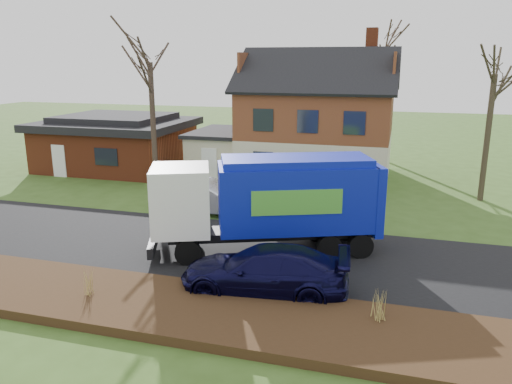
# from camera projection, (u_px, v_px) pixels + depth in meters

# --- Properties ---
(ground) EXTENTS (120.00, 120.00, 0.00)m
(ground) POSITION_uv_depth(u_px,v_px,m) (210.00, 248.00, 20.13)
(ground) COLOR #34511B
(ground) RESTS_ON ground
(road) EXTENTS (80.00, 7.00, 0.02)m
(road) POSITION_uv_depth(u_px,v_px,m) (210.00, 248.00, 20.12)
(road) COLOR black
(road) RESTS_ON ground
(mulch_verge) EXTENTS (80.00, 3.50, 0.30)m
(mulch_verge) POSITION_uv_depth(u_px,v_px,m) (147.00, 304.00, 15.16)
(mulch_verge) COLOR #302010
(mulch_verge) RESTS_ON ground
(main_house) EXTENTS (12.95, 8.95, 9.26)m
(main_house) POSITION_uv_depth(u_px,v_px,m) (310.00, 114.00, 31.62)
(main_house) COLOR beige
(main_house) RESTS_ON ground
(ranch_house) EXTENTS (9.80, 8.20, 3.70)m
(ranch_house) POSITION_uv_depth(u_px,v_px,m) (117.00, 142.00, 34.95)
(ranch_house) COLOR brown
(ranch_house) RESTS_ON ground
(garbage_truck) EXTENTS (9.06, 5.49, 3.78)m
(garbage_truck) POSITION_uv_depth(u_px,v_px,m) (271.00, 199.00, 19.19)
(garbage_truck) COLOR black
(garbage_truck) RESTS_ON ground
(silver_sedan) EXTENTS (5.06, 1.86, 1.65)m
(silver_sedan) POSITION_uv_depth(u_px,v_px,m) (206.00, 196.00, 24.62)
(silver_sedan) COLOR #B9BBC2
(silver_sedan) RESTS_ON ground
(navy_wagon) EXTENTS (5.62, 2.79, 1.57)m
(navy_wagon) POSITION_uv_depth(u_px,v_px,m) (264.00, 270.00, 16.02)
(navy_wagon) COLOR black
(navy_wagon) RESTS_ON ground
(tree_front_west) EXTENTS (3.38, 3.38, 10.06)m
(tree_front_west) POSITION_uv_depth(u_px,v_px,m) (149.00, 42.00, 27.32)
(tree_front_west) COLOR #3C2D24
(tree_front_west) RESTS_ON ground
(tree_front_east) EXTENTS (3.43, 3.43, 9.51)m
(tree_front_east) POSITION_uv_depth(u_px,v_px,m) (497.00, 52.00, 25.06)
(tree_front_east) COLOR #3C3224
(tree_front_east) RESTS_ON ground
(tree_back) EXTENTS (3.51, 3.51, 11.11)m
(tree_back) POSITION_uv_depth(u_px,v_px,m) (386.00, 33.00, 36.17)
(tree_back) COLOR #443228
(tree_back) RESTS_ON ground
(grass_clump_mid) EXTENTS (0.30, 0.25, 0.85)m
(grass_clump_mid) POSITION_uv_depth(u_px,v_px,m) (88.00, 281.00, 15.40)
(grass_clump_mid) COLOR #A28947
(grass_clump_mid) RESTS_ON mulch_verge
(grass_clump_east) EXTENTS (0.37, 0.31, 0.93)m
(grass_clump_east) POSITION_uv_depth(u_px,v_px,m) (381.00, 303.00, 13.93)
(grass_clump_east) COLOR #9B8944
(grass_clump_east) RESTS_ON mulch_verge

